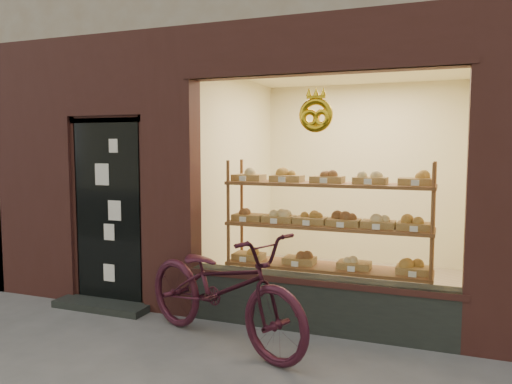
% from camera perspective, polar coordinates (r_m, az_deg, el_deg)
% --- Properties ---
extents(display_shelf, '(2.20, 0.45, 1.70)m').
position_cam_1_polar(display_shelf, '(5.42, 8.08, -5.04)').
color(display_shelf, brown).
rests_on(display_shelf, ground).
extents(bicycle, '(2.18, 1.45, 1.08)m').
position_cam_1_polar(bicycle, '(4.75, -3.91, -10.80)').
color(bicycle, '#37111E').
rests_on(bicycle, ground).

